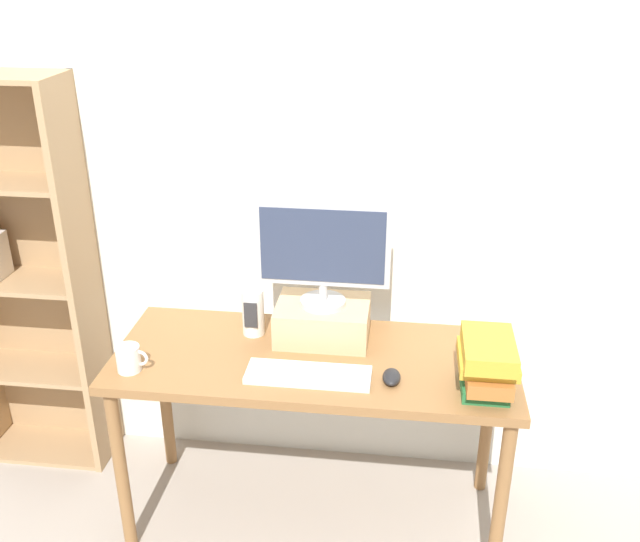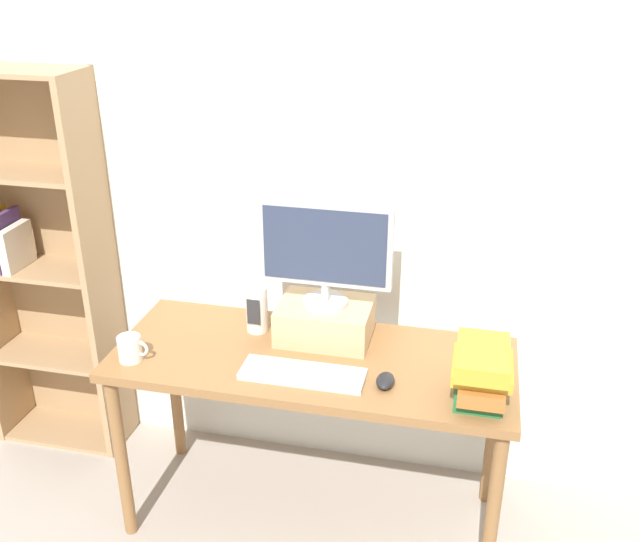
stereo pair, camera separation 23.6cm
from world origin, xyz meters
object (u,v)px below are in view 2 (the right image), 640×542
object	(u,v)px
riser_box	(325,321)
computer_mouse	(385,381)
book_stack	(482,372)
computer_monitor	(325,250)
keyboard	(304,374)
desk_speaker	(257,309)
coffee_mug	(130,348)
desk	(312,375)
bookshelf_unit	(41,265)

from	to	relation	value
riser_box	computer_mouse	size ratio (longest dim) A/B	3.44
book_stack	riser_box	bearing A→B (deg)	153.69
computer_monitor	keyboard	size ratio (longest dim) A/B	1.13
keyboard	computer_mouse	world-z (taller)	computer_mouse
keyboard	computer_mouse	size ratio (longest dim) A/B	4.30
keyboard	book_stack	distance (m)	0.62
computer_mouse	desk_speaker	bearing A→B (deg)	153.57
computer_mouse	coffee_mug	xyz separation A→B (m)	(-0.94, -0.05, 0.03)
desk	book_stack	distance (m)	0.67
bookshelf_unit	computer_mouse	bearing A→B (deg)	-15.18
keyboard	bookshelf_unit	bearing A→B (deg)	161.16
computer_mouse	book_stack	world-z (taller)	book_stack
riser_box	book_stack	bearing A→B (deg)	-26.31
computer_monitor	book_stack	distance (m)	0.72
riser_box	computer_monitor	distance (m)	0.30
desk	bookshelf_unit	xyz separation A→B (m)	(-1.31, 0.30, 0.20)
riser_box	desk_speaker	bearing A→B (deg)	-178.30
bookshelf_unit	keyboard	distance (m)	1.39
desk	keyboard	distance (m)	0.18
computer_mouse	book_stack	size ratio (longest dim) A/B	0.39
desk	keyboard	bearing A→B (deg)	-88.20
bookshelf_unit	riser_box	bearing A→B (deg)	-6.54
bookshelf_unit	book_stack	bearing A→B (deg)	-13.12
desk_speaker	keyboard	bearing A→B (deg)	-47.59
keyboard	coffee_mug	world-z (taller)	coffee_mug
keyboard	desk_speaker	distance (m)	0.40
computer_monitor	keyboard	distance (m)	0.47
riser_box	coffee_mug	distance (m)	0.74
keyboard	computer_mouse	bearing A→B (deg)	2.63
desk	coffee_mug	xyz separation A→B (m)	(-0.65, -0.18, 0.14)
book_stack	computer_monitor	bearing A→B (deg)	153.80
keyboard	desk_speaker	world-z (taller)	desk_speaker
computer_monitor	computer_mouse	distance (m)	0.53
computer_mouse	coffee_mug	size ratio (longest dim) A/B	0.88
book_stack	desk_speaker	bearing A→B (deg)	161.73
computer_mouse	coffee_mug	bearing A→B (deg)	-177.25
desk	bookshelf_unit	size ratio (longest dim) A/B	0.86
keyboard	coffee_mug	bearing A→B (deg)	-177.19
desk	bookshelf_unit	world-z (taller)	bookshelf_unit
desk_speaker	bookshelf_unit	bearing A→B (deg)	171.34
computer_mouse	book_stack	distance (m)	0.34
computer_mouse	desk_speaker	xyz separation A→B (m)	(-0.55, 0.28, 0.08)
computer_monitor	coffee_mug	world-z (taller)	computer_monitor
bookshelf_unit	computer_monitor	world-z (taller)	bookshelf_unit
desk_speaker	riser_box	bearing A→B (deg)	1.70
bookshelf_unit	desk_speaker	bearing A→B (deg)	-8.66
book_stack	desk_speaker	size ratio (longest dim) A/B	1.42
computer_mouse	desk_speaker	world-z (taller)	desk_speaker
desk	keyboard	xyz separation A→B (m)	(0.00, -0.15, 0.10)
computer_monitor	keyboard	world-z (taller)	computer_monitor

